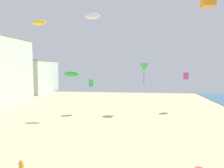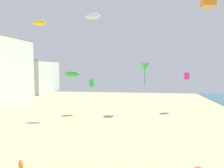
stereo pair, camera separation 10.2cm
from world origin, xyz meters
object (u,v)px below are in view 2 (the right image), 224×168
kite_magenta_box (187,76)px  kite_green_delta (145,67)px  kite_white_parafoil (93,16)px  kite_green_box_2 (92,83)px  kite_green_parafoil (72,74)px  kite_yellow_parafoil (40,23)px

kite_magenta_box → kite_green_delta: size_ratio=0.32×
kite_green_delta → kite_white_parafoil: (-6.01, -14.52, 5.41)m
kite_green_box_2 → kite_white_parafoil: kite_white_parafoil is taller
kite_green_parafoil → kite_green_delta: kite_green_delta is taller
kite_magenta_box → kite_yellow_parafoil: size_ratio=0.63×
kite_green_delta → kite_white_parafoil: kite_white_parafoil is taller
kite_green_box_2 → kite_white_parafoil: (2.86, -12.51, 8.06)m
kite_green_parafoil → kite_yellow_parafoil: kite_yellow_parafoil is taller
kite_green_parafoil → kite_magenta_box: bearing=22.7°
kite_magenta_box → kite_green_parafoil: bearing=-157.3°
kite_magenta_box → kite_white_parafoil: (-13.51, -16.45, 6.98)m
kite_magenta_box → kite_yellow_parafoil: 25.76m
kite_magenta_box → kite_yellow_parafoil: (-22.10, -10.79, 7.67)m
kite_green_delta → kite_green_box_2: bearing=-167.3°
kite_green_delta → kite_yellow_parafoil: (-14.60, -8.86, 6.10)m
kite_green_parafoil → kite_green_delta: (11.09, 5.86, 1.03)m
kite_green_box_2 → kite_white_parafoil: 15.16m
kite_magenta_box → kite_green_delta: bearing=-165.6°
kite_green_box_2 → kite_green_delta: size_ratio=0.33×
kite_green_box_2 → kite_yellow_parafoil: bearing=-129.9°
kite_green_delta → kite_yellow_parafoil: size_ratio=1.94×
kite_green_parafoil → kite_magenta_box: (18.59, 7.79, -0.53)m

